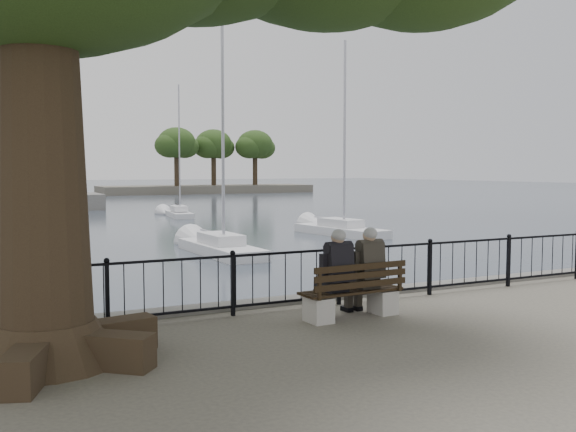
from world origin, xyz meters
TOP-DOWN VIEW (x-y plane):
  - harbor at (0.00, 3.00)m, footprint 260.00×260.00m
  - railing at (0.00, 2.50)m, footprint 22.06×0.06m
  - bench at (0.67, 1.49)m, footprint 1.77×0.62m
  - person_left at (0.35, 1.57)m, footprint 0.44×0.73m
  - person_right at (0.96, 1.61)m, footprint 0.44×0.73m
  - lion_monument at (2.00, 49.93)m, footprint 5.91×5.91m
  - sailboat_b at (-3.25, 18.46)m, footprint 2.11×4.93m
  - sailboat_c at (3.99, 16.75)m, footprint 1.83×5.79m
  - sailboat_d at (12.13, 21.15)m, footprint 2.54×6.09m
  - sailboat_f at (-1.89, 35.26)m, footprint 2.44×5.13m
  - sailboat_g at (8.27, 37.13)m, footprint 1.83×4.83m
  - far_shore at (25.54, 79.46)m, footprint 30.00×8.60m

SIDE VIEW (x-z plane):
  - sailboat_d at x=12.13m, z-range -5.73..4.31m
  - sailboat_g at x=8.27m, z-range -5.42..4.03m
  - sailboat_f at x=-1.89m, z-range -6.02..4.68m
  - sailboat_b at x=-3.25m, z-range -6.11..4.79m
  - sailboat_c at x=3.99m, z-range -6.66..5.34m
  - harbor at x=0.00m, z-range -1.10..0.10m
  - bench at x=0.67m, z-range -0.14..0.78m
  - railing at x=0.00m, z-range 0.06..1.06m
  - person_left at x=0.35m, z-range -0.06..1.40m
  - person_right at x=0.96m, z-range -0.06..1.40m
  - lion_monument at x=2.00m, z-range -3.18..5.56m
  - far_shore at x=25.54m, z-range -1.59..7.59m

